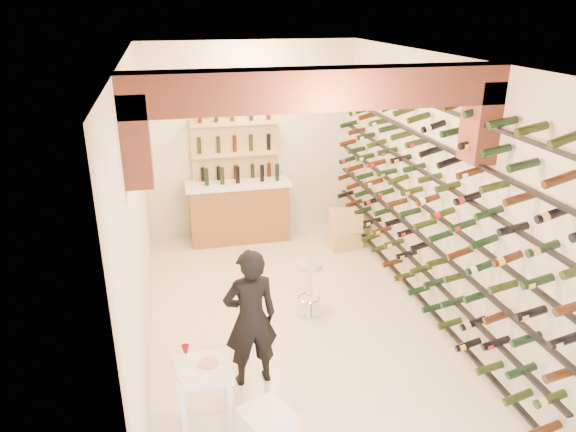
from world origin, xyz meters
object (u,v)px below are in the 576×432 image
object	(u,v)px
tasting_table	(204,379)
person	(251,318)
wine_rack	(416,195)
back_counter	(239,210)
crate_lower	(344,238)
chrome_barstool	(309,283)

from	to	relation	value
tasting_table	person	size ratio (longest dim) A/B	0.57
tasting_table	wine_rack	bearing A→B (deg)	31.15
back_counter	person	bearing A→B (deg)	-96.14
person	crate_lower	xyz separation A→B (m)	(2.02, 2.98, -0.60)
wine_rack	back_counter	distance (m)	3.38
crate_lower	chrome_barstool	bearing A→B (deg)	-120.93
chrome_barstool	person	bearing A→B (deg)	-128.78
person	crate_lower	world-z (taller)	person
wine_rack	tasting_table	xyz separation A→B (m)	(-2.75, -1.65, -0.96)
back_counter	chrome_barstool	size ratio (longest dim) A/B	2.36
chrome_barstool	back_counter	bearing A→B (deg)	102.26
tasting_table	chrome_barstool	xyz separation A→B (m)	(1.47, 1.80, -0.17)
wine_rack	back_counter	world-z (taller)	wine_rack
tasting_table	crate_lower	distance (m)	4.44
wine_rack	tasting_table	world-z (taller)	wine_rack
tasting_table	person	distance (m)	0.84
tasting_table	chrome_barstool	bearing A→B (deg)	50.97
back_counter	chrome_barstool	world-z (taller)	back_counter
person	chrome_barstool	world-z (taller)	person
chrome_barstool	crate_lower	xyz separation A→B (m)	(1.08, 1.81, -0.26)
tasting_table	person	xyz separation A→B (m)	(0.53, 0.63, 0.17)
back_counter	chrome_barstool	bearing A→B (deg)	-77.74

